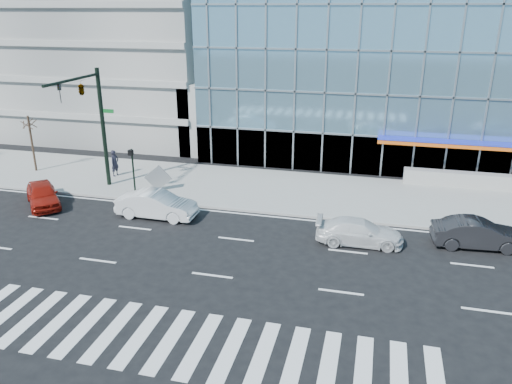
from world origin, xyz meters
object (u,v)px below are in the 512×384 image
traffic_signal (88,102)px  red_sedan (43,195)px  white_suv (359,232)px  white_sedan (157,205)px  pedestrian (115,163)px  dark_sedan (478,234)px  tilted_panel (158,178)px  street_tree_near (29,124)px  ped_signal_post (132,164)px

traffic_signal → red_sedan: bearing=-128.1°
white_suv → white_sedan: white_sedan is taller
red_sedan → pedestrian: bearing=32.4°
traffic_signal → white_suv: (17.48, -3.44, -5.50)m
red_sedan → pedestrian: size_ratio=2.24×
traffic_signal → dark_sedan: 24.21m
tilted_panel → red_sedan: bearing=-172.9°
street_tree_near → white_suv: (24.48, -6.37, -3.11)m
dark_sedan → red_sedan: (-25.68, -0.43, -0.02)m
white_suv → white_sedan: 11.93m
street_tree_near → red_sedan: 8.08m
red_sedan → tilted_panel: (6.13, 3.89, 0.33)m
white_suv → red_sedan: (-19.68, 0.63, 0.07)m
pedestrian → tilted_panel: 4.96m
dark_sedan → traffic_signal: bearing=79.2°
dark_sedan → pedestrian: (-23.98, 5.68, 0.35)m
ped_signal_post → white_sedan: bearing=-45.7°
white_sedan → dark_sedan: (17.91, 0.39, -0.03)m
tilted_panel → white_sedan: bearing=-92.2°
white_sedan → red_sedan: white_sedan is taller
dark_sedan → pedestrian: pedestrian is taller
white_sedan → pedestrian: (-6.07, 6.07, 0.32)m
street_tree_near → tilted_panel: size_ratio=3.25×
tilted_panel → street_tree_near: bearing=145.1°
traffic_signal → white_suv: traffic_signal is taller
white_sedan → pedestrian: bearing=45.5°
ped_signal_post → street_tree_near: (-9.50, 2.56, 1.64)m
ped_signal_post → tilted_panel: bearing=26.3°
white_sedan → tilted_panel: (-1.64, 3.85, 0.27)m
white_suv → white_sedan: size_ratio=0.95×
traffic_signal → pedestrian: bearing=98.7°
tilted_panel → traffic_signal: bearing=170.1°
ped_signal_post → white_sedan: ped_signal_post is taller
white_sedan → pedestrian: pedestrian is taller
white_suv → tilted_panel: (-13.55, 4.52, 0.40)m
ped_signal_post → dark_sedan: bearing=-7.5°
white_suv → red_sedan: red_sedan is taller
traffic_signal → street_tree_near: 7.96m
white_sedan → red_sedan: 7.77m
ped_signal_post → pedestrian: bearing=135.7°
ped_signal_post → dark_sedan: size_ratio=0.65×
pedestrian → tilted_panel: pedestrian is taller
traffic_signal → red_sedan: traffic_signal is taller
white_suv → pedestrian: (-17.98, 6.74, 0.45)m
tilted_panel → ped_signal_post: bearing=-179.0°
traffic_signal → red_sedan: 6.50m
pedestrian → white_suv: bearing=-96.0°
ped_signal_post → street_tree_near: 9.97m
tilted_panel → pedestrian: bearing=128.0°
white_sedan → tilted_panel: size_ratio=3.70×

